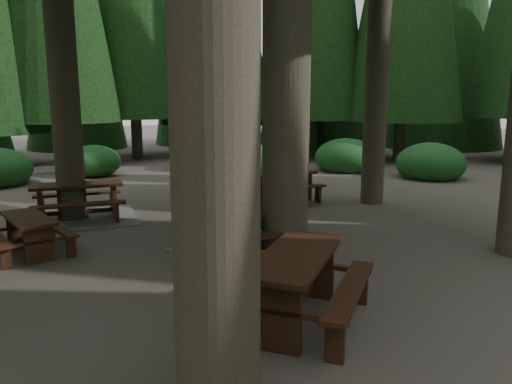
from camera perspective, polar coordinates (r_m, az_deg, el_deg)
ground at (r=8.68m, az=0.14°, el=-8.03°), size 80.00×80.00×0.00m
picnic_table_a at (r=9.14m, az=-1.38°, el=-5.33°), size 2.31×1.92×0.77m
picnic_table_b at (r=9.89m, az=-24.52°, el=-3.92°), size 1.29×1.59×0.69m
picnic_table_c at (r=12.18m, az=-19.64°, el=-1.66°), size 3.06×2.77×0.86m
picnic_table_d at (r=13.52m, az=3.07°, el=1.13°), size 2.01×1.70×0.80m
picnic_table_e at (r=6.35m, az=4.49°, el=-9.58°), size 2.63×2.50×0.90m
picnic_table_f at (r=9.85m, az=-2.54°, el=-2.62°), size 2.14×2.27×0.78m
shrub_ring at (r=9.55m, az=0.68°, el=-3.77°), size 23.86×24.64×1.49m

